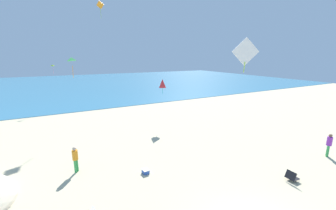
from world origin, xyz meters
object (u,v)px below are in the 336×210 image
(cooler_box, at_px, (146,171))
(kite_green, at_px, (71,59))
(kite_white, at_px, (246,52))
(kite_lime, at_px, (53,66))
(kite_orange, at_px, (100,5))
(beach_chair_near_camera, at_px, (292,176))
(person_2, at_px, (329,144))
(person_1, at_px, (75,158))
(kite_red, at_px, (162,83))

(cooler_box, height_order, kite_green, kite_green)
(kite_white, bearing_deg, kite_lime, 104.93)
(kite_orange, height_order, kite_green, kite_orange)
(beach_chair_near_camera, xyz_separation_m, person_2, (5.40, 0.69, 0.70))
(beach_chair_near_camera, height_order, person_1, person_1)
(person_1, bearing_deg, kite_orange, -74.21)
(cooler_box, relative_size, kite_orange, 0.23)
(person_2, xyz_separation_m, kite_red, (-7.28, 12.71, 3.39))
(person_2, xyz_separation_m, kite_orange, (-11.59, 20.95, 12.24))
(kite_white, bearing_deg, kite_green, 118.29)
(kite_white, distance_m, kite_green, 12.12)
(beach_chair_near_camera, bearing_deg, cooler_box, 146.28)
(kite_white, bearing_deg, beach_chair_near_camera, 2.10)
(beach_chair_near_camera, height_order, person_2, person_2)
(kite_green, bearing_deg, kite_white, -61.71)
(kite_white, relative_size, kite_lime, 1.08)
(beach_chair_near_camera, distance_m, person_2, 5.49)
(kite_white, height_order, kite_green, kite_white)
(person_2, bearing_deg, kite_orange, -0.76)
(cooler_box, bearing_deg, kite_red, 57.59)
(beach_chair_near_camera, xyz_separation_m, kite_red, (-1.88, 13.40, 4.10))
(cooler_box, height_order, person_1, person_1)
(cooler_box, xyz_separation_m, kite_green, (-3.28, 5.69, 6.88))
(person_1, relative_size, kite_white, 1.25)
(kite_white, relative_size, kite_red, 0.85)
(cooler_box, xyz_separation_m, kite_orange, (1.15, 16.84, 13.12))
(beach_chair_near_camera, distance_m, kite_lime, 30.27)
(beach_chair_near_camera, xyz_separation_m, person_1, (-11.18, 7.02, 0.69))
(kite_white, distance_m, kite_orange, 22.64)
(kite_red, distance_m, kite_lime, 17.23)
(person_2, bearing_deg, kite_white, 65.15)
(person_2, relative_size, kite_green, 1.16)
(beach_chair_near_camera, distance_m, kite_green, 16.36)
(kite_green, bearing_deg, cooler_box, -60.03)
(person_1, bearing_deg, kite_white, 165.84)
(person_1, relative_size, person_2, 0.98)
(kite_green, bearing_deg, person_1, -99.18)
(kite_red, xyz_separation_m, kite_orange, (-4.31, 8.24, 8.85))
(person_1, distance_m, kite_green, 6.97)
(person_2, bearing_deg, kite_green, 28.84)
(person_2, relative_size, kite_red, 1.07)
(kite_lime, distance_m, kite_orange, 10.90)
(kite_lime, relative_size, kite_orange, 0.64)
(cooler_box, distance_m, kite_green, 9.51)
(kite_green, bearing_deg, kite_orange, 68.35)
(beach_chair_near_camera, relative_size, kite_white, 0.47)
(person_1, relative_size, kite_lime, 1.34)
(person_1, height_order, kite_orange, kite_orange)
(kite_orange, bearing_deg, cooler_box, -93.90)
(cooler_box, bearing_deg, kite_lime, 102.18)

